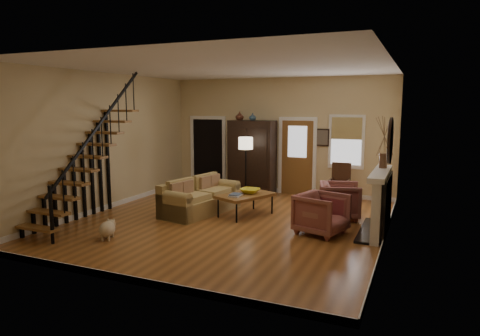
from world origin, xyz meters
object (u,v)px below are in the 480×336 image
at_px(armchair_right, 340,200).
at_px(side_chair, 340,183).
at_px(armoire, 252,157).
at_px(sofa, 201,197).
at_px(floor_lamp, 246,168).
at_px(coffee_table, 246,205).
at_px(armchair_left, 322,214).

distance_m(armchair_right, side_chair, 1.66).
distance_m(armoire, armchair_right, 3.45).
relative_size(armoire, sofa, 1.02).
height_order(floor_lamp, side_chair, floor_lamp).
bearing_deg(coffee_table, floor_lamp, 112.50).
height_order(armchair_right, side_chair, side_chair).
bearing_deg(floor_lamp, armchair_right, -20.28).
bearing_deg(armchair_right, armchair_left, 160.88).
bearing_deg(side_chair, floor_lamp, -165.53).
relative_size(coffee_table, side_chair, 1.29).
distance_m(sofa, armchair_right, 3.22).
distance_m(coffee_table, side_chair, 2.86).
bearing_deg(coffee_table, armchair_left, -20.27).
xyz_separation_m(sofa, armchair_right, (3.11, 0.83, 0.02)).
bearing_deg(floor_lamp, armchair_left, -42.12).
bearing_deg(armchair_left, armchair_right, 11.43).
xyz_separation_m(armoire, armchair_left, (2.74, -3.18, -0.64)).
xyz_separation_m(armoire, floor_lamp, (0.14, -0.82, -0.21)).
relative_size(coffee_table, armchair_left, 1.47).
bearing_deg(armoire, armchair_left, -49.21).
bearing_deg(sofa, floor_lamp, 88.49).
bearing_deg(armoire, floor_lamp, -80.49).
height_order(armoire, coffee_table, armoire).
relative_size(armoire, armchair_left, 2.36).
xyz_separation_m(sofa, floor_lamp, (0.39, 1.83, 0.46)).
distance_m(sofa, coffee_table, 1.10).
bearing_deg(coffee_table, armoire, 108.36).
height_order(armchair_left, armchair_right, same).
bearing_deg(side_chair, armchair_right, -79.36).
xyz_separation_m(coffee_table, floor_lamp, (-0.68, 1.64, 0.59)).
bearing_deg(sofa, armchair_left, 0.68).
height_order(armoire, floor_lamp, armoire).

